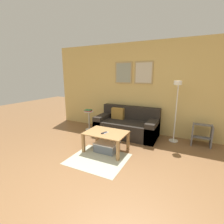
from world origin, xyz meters
The scene contains 12 objects.
ground_plane centered at (0.00, 0.00, 0.00)m, with size 16.00×16.00×0.00m, color brown.
wall_back centered at (0.00, 3.15, 1.28)m, with size 5.60×0.09×2.55m.
area_rug centered at (-0.24, 1.17, 0.00)m, with size 1.13×0.98×0.01m, color #B2B79E.
couch centered at (-0.21, 2.70, 0.28)m, with size 1.69×0.85×0.78m.
coffee_table centered at (-0.27, 1.58, 0.36)m, with size 0.91×0.64×0.44m.
storage_bin centered at (-0.25, 1.59, 0.11)m, with size 0.49×0.43×0.21m.
floor_lamp centered at (1.04, 2.69, 1.03)m, with size 0.23×0.43×1.54m.
side_table centered at (-1.42, 2.61, 0.35)m, with size 0.29×0.29×0.59m.
book_stack centered at (-1.43, 2.59, 0.61)m, with size 0.22×0.16×0.05m.
remote_control centered at (-0.28, 1.51, 0.45)m, with size 0.04×0.15×0.02m, color #232328.
cell_phone centered at (-0.26, 1.54, 0.44)m, with size 0.07×0.14×0.01m, color silver.
step_stool centered at (1.65, 2.85, 0.27)m, with size 0.44×0.32×0.51m.
Camera 1 is at (1.34, -1.39, 1.68)m, focal length 26.00 mm.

